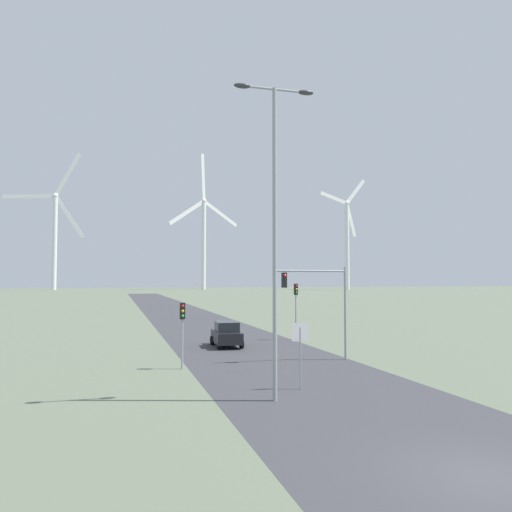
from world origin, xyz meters
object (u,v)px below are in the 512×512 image
object	(u,v)px
traffic_light_mast_overhead	(320,293)
car_approaching	(227,334)
traffic_light_post_near_right	(296,299)
wind_turbine_left	(55,230)
traffic_light_post_near_left	(182,320)
wind_turbine_right	(347,236)
wind_turbine_center	(204,233)
streetlamp	(275,208)
stop_sign_near	(300,343)

from	to	relation	value
traffic_light_mast_overhead	car_approaching	bearing A→B (deg)	117.60
traffic_light_post_near_right	wind_turbine_left	size ratio (longest dim) A/B	0.07
wind_turbine_left	traffic_light_post_near_left	bearing A→B (deg)	-81.96
wind_turbine_left	wind_turbine_right	world-z (taller)	wind_turbine_left
wind_turbine_left	wind_turbine_center	bearing A→B (deg)	-4.52
wind_turbine_left	traffic_light_post_near_right	bearing A→B (deg)	-78.82
streetlamp	traffic_light_post_near_left	distance (m)	10.05
traffic_light_post_near_left	traffic_light_post_near_right	bearing A→B (deg)	45.22
wind_turbine_center	wind_turbine_left	bearing A→B (deg)	175.48
traffic_light_post_near_left	traffic_light_mast_overhead	size ratio (longest dim) A/B	0.64
streetlamp	stop_sign_near	world-z (taller)	streetlamp
wind_turbine_right	streetlamp	bearing A→B (deg)	-116.81
streetlamp	stop_sign_near	xyz separation A→B (m)	(1.74, 1.69, -5.77)
car_approaching	wind_turbine_left	distance (m)	221.21
wind_turbine_right	traffic_light_mast_overhead	bearing A→B (deg)	-116.51
traffic_light_post_near_left	stop_sign_near	bearing A→B (deg)	-55.56
traffic_light_mast_overhead	wind_turbine_center	size ratio (longest dim) A/B	0.08
stop_sign_near	car_approaching	bearing A→B (deg)	90.62
streetlamp	traffic_light_post_near_right	bearing A→B (deg)	67.31
traffic_light_post_near_left	car_approaching	distance (m)	9.47
streetlamp	wind_turbine_right	xyz separation A→B (m)	(102.64, 203.08, 18.27)
wind_turbine_left	wind_turbine_center	world-z (taller)	wind_turbine_center
traffic_light_mast_overhead	wind_turbine_left	distance (m)	229.15
traffic_light_post_near_right	traffic_light_mast_overhead	world-z (taller)	traffic_light_mast_overhead
stop_sign_near	traffic_light_post_near_left	xyz separation A→B (m)	(-4.45, 6.49, 0.60)
stop_sign_near	wind_turbine_left	distance (m)	235.56
traffic_light_post_near_left	wind_turbine_left	xyz separation A→B (m)	(-31.75, 224.79, 25.67)
stop_sign_near	wind_turbine_center	xyz separation A→B (m)	(34.09, 225.72, 26.14)
stop_sign_near	traffic_light_post_near_left	size ratio (longest dim) A/B	0.81
traffic_light_mast_overhead	car_approaching	xyz separation A→B (m)	(-4.07, 7.78, -3.16)
stop_sign_near	wind_turbine_right	bearing A→B (deg)	63.39
wind_turbine_right	traffic_light_post_near_right	bearing A→B (deg)	-117.22
streetlamp	wind_turbine_right	size ratio (longest dim) A/B	0.23
car_approaching	wind_turbine_center	xyz separation A→B (m)	(34.25, 210.97, 27.29)
traffic_light_mast_overhead	car_approaching	size ratio (longest dim) A/B	1.35
stop_sign_near	wind_turbine_right	world-z (taller)	wind_turbine_right
streetlamp	stop_sign_near	bearing A→B (deg)	44.12
stop_sign_near	wind_turbine_center	distance (m)	229.77
streetlamp	car_approaching	bearing A→B (deg)	84.50
stop_sign_near	traffic_light_mast_overhead	size ratio (longest dim) A/B	0.52
stop_sign_near	wind_turbine_left	world-z (taller)	wind_turbine_left
car_approaching	wind_turbine_right	world-z (taller)	wind_turbine_right
traffic_light_post_near_left	traffic_light_mast_overhead	bearing A→B (deg)	3.28
streetlamp	wind_turbine_left	xyz separation A→B (m)	(-34.46, 232.96, 20.49)
traffic_light_post_near_left	wind_turbine_right	bearing A→B (deg)	61.61
wind_turbine_center	wind_turbine_right	bearing A→B (deg)	-20.01
streetlamp	traffic_light_post_near_left	size ratio (longest dim) A/B	3.57
wind_turbine_right	wind_turbine_center	bearing A→B (deg)	159.99
stop_sign_near	traffic_light_post_near_left	distance (m)	7.89
wind_turbine_left	wind_turbine_center	xyz separation A→B (m)	(70.29, -5.56, -0.12)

